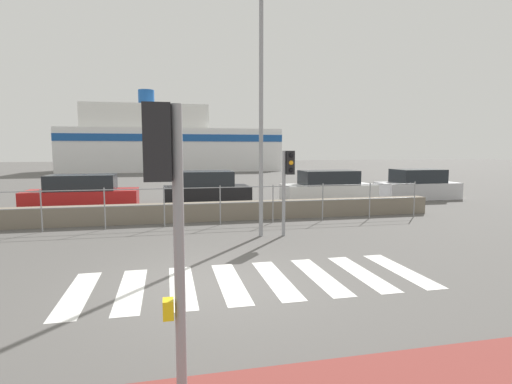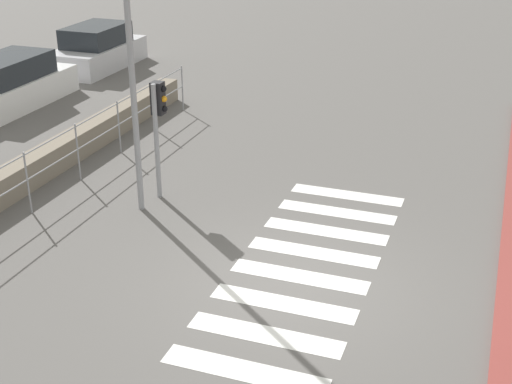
% 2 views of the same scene
% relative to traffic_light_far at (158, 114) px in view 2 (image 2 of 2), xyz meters
% --- Properties ---
extents(ground_plane, '(160.00, 160.00, 0.00)m').
position_rel_traffic_light_far_xyz_m(ground_plane, '(-2.60, -3.75, -1.82)').
color(ground_plane, '#565451').
extents(crosswalk, '(6.75, 2.40, 0.01)m').
position_rel_traffic_light_far_xyz_m(crosswalk, '(-1.83, -3.75, -1.82)').
color(crosswalk, silver).
rests_on(crosswalk, ground_plane).
extents(traffic_light_far, '(0.34, 0.32, 2.48)m').
position_rel_traffic_light_far_xyz_m(traffic_light_far, '(0.00, 0.00, 0.00)').
color(traffic_light_far, gray).
rests_on(traffic_light_far, ground_plane).
extents(streetlamp, '(0.32, 0.87, 6.95)m').
position_rel_traffic_light_far_xyz_m(streetlamp, '(-0.77, -0.03, 2.39)').
color(streetlamp, gray).
rests_on(streetlamp, ground_plane).
extents(parked_car_white, '(4.46, 1.76, 1.49)m').
position_rel_traffic_light_far_xyz_m(parked_car_white, '(4.25, 7.07, -1.19)').
color(parked_car_white, silver).
rests_on(parked_car_white, ground_plane).
extents(parked_car_silver, '(3.98, 1.81, 1.50)m').
position_rel_traffic_light_far_xyz_m(parked_car_silver, '(9.14, 7.07, -1.18)').
color(parked_car_silver, '#BCBCC1').
rests_on(parked_car_silver, ground_plane).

